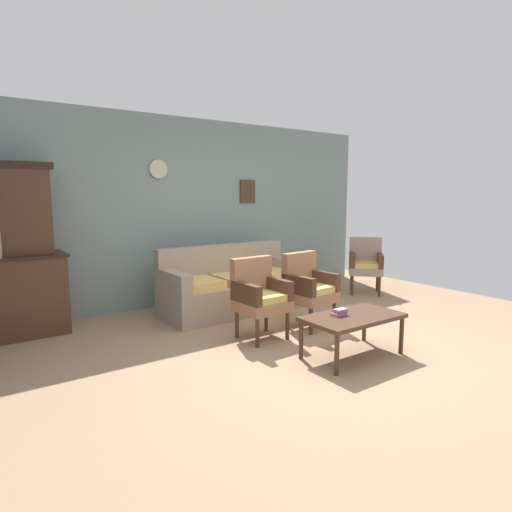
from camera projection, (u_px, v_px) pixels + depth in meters
ground_plane at (315, 349)px, 4.50m from camera, size 7.68×7.68×0.00m
wall_back_with_decor at (196, 211)px, 6.43m from camera, size 6.40×0.09×2.70m
side_cabinet at (13, 297)px, 4.82m from camera, size 1.16×0.55×0.93m
cabinet_upper_hutch at (5, 208)px, 4.75m from camera, size 0.99×0.38×1.03m
floral_couch at (233, 288)px, 5.93m from camera, size 2.01×0.83×0.90m
armchair_near_couch_end at (259, 294)px, 4.79m from camera, size 0.54×0.51×0.90m
armchair_by_doorway at (308, 286)px, 5.21m from camera, size 0.57×0.54×0.90m
wingback_chair_by_fireplace at (366, 263)px, 7.02m from camera, size 0.71×0.71×0.90m
coffee_table at (353, 320)px, 4.25m from camera, size 1.00×0.56×0.42m
book_stack_on_table at (340, 312)px, 4.23m from camera, size 0.16×0.10×0.07m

